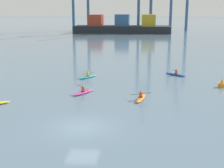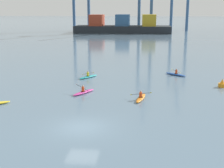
% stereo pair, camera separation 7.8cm
% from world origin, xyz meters
% --- Properties ---
extents(ground_plane, '(800.00, 800.00, 0.00)m').
position_xyz_m(ground_plane, '(0.00, 0.00, 0.00)').
color(ground_plane, slate).
extents(container_barge, '(37.20, 10.92, 7.08)m').
position_xyz_m(container_barge, '(-4.64, 101.06, 2.48)').
color(container_barge, '#1E2328').
rests_on(container_barge, ground).
extents(channel_buoy, '(0.90, 0.90, 1.00)m').
position_xyz_m(channel_buoy, '(13.98, 14.78, 0.36)').
color(channel_buoy, orange).
rests_on(channel_buoy, ground).
extents(kayak_orange, '(2.23, 3.45, 0.95)m').
position_xyz_m(kayak_orange, '(4.44, 8.45, 0.17)').
color(kayak_orange, orange).
rests_on(kayak_orange, ground).
extents(kayak_magenta, '(2.21, 3.25, 0.99)m').
position_xyz_m(kayak_magenta, '(-1.89, 10.07, 0.17)').
color(kayak_magenta, '#C13384').
rests_on(kayak_magenta, ground).
extents(kayak_teal, '(2.38, 3.17, 0.95)m').
position_xyz_m(kayak_teal, '(-2.86, 18.11, 0.17)').
color(kayak_teal, teal).
rests_on(kayak_teal, ground).
extents(kayak_blue, '(2.95, 2.69, 1.07)m').
position_xyz_m(kayak_blue, '(9.07, 21.08, 0.17)').
color(kayak_blue, '#2856B2').
rests_on(kayak_blue, ground).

